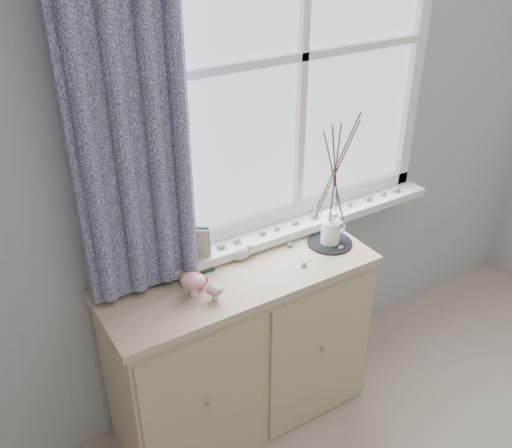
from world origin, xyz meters
The scene contains 8 objects.
sideboard centered at (-0.15, 1.75, 0.43)m, with size 1.20×0.45×0.85m.
botanical_book centered at (-0.36, 1.86, 0.96)m, with size 0.31×0.13×0.22m, color #1C3A25, non-canonical shape.
toadstool_cluster centered at (-0.37, 1.71, 0.91)m, with size 0.15×0.16×0.09m.
wooden_eggs centered at (-0.37, 1.82, 0.88)m, with size 0.14×0.17×0.07m.
songbird_figurine centered at (-0.09, 1.85, 0.88)m, with size 0.13×0.06×0.07m, color silver, non-canonical shape.
crocheted_doily centered at (0.32, 1.74, 0.85)m, with size 0.21×0.21×0.01m, color black.
twig_pitcher centered at (0.32, 1.74, 1.23)m, with size 0.29×0.29×0.66m.
sideboard_pebbles centered at (0.15, 1.75, 0.86)m, with size 0.33×0.23×0.02m.
Camera 1 is at (-1.13, 0.05, 2.24)m, focal length 40.00 mm.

